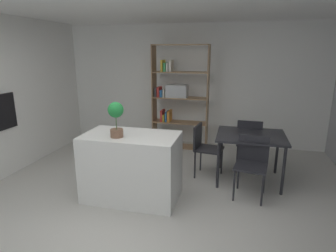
{
  "coord_description": "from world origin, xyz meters",
  "views": [
    {
      "loc": [
        1.24,
        -2.99,
        2.03
      ],
      "look_at": [
        0.38,
        0.48,
        1.08
      ],
      "focal_mm": 30.35,
      "sensor_mm": 36.0,
      "label": 1
    }
  ],
  "objects_px": {
    "dining_table": "(251,140)",
    "built_in_oven": "(0,113)",
    "potted_plant_on_island": "(116,116)",
    "kitchen_island": "(132,167)",
    "open_bookshelf": "(176,96)",
    "dining_chair_island_side": "(204,145)",
    "dining_chair_far": "(249,140)",
    "dining_chair_near": "(252,160)"
  },
  "relations": [
    {
      "from": "open_bookshelf",
      "to": "dining_chair_island_side",
      "type": "xyz_separation_m",
      "value": [
        0.77,
        -1.35,
        -0.58
      ]
    },
    {
      "from": "potted_plant_on_island",
      "to": "dining_chair_island_side",
      "type": "bearing_deg",
      "value": 47.88
    },
    {
      "from": "open_bookshelf",
      "to": "dining_chair_near",
      "type": "xyz_separation_m",
      "value": [
        1.52,
        -1.84,
        -0.58
      ]
    },
    {
      "from": "dining_chair_island_side",
      "to": "dining_chair_far",
      "type": "bearing_deg",
      "value": -49.42
    },
    {
      "from": "built_in_oven",
      "to": "dining_chair_near",
      "type": "distance_m",
      "value": 3.95
    },
    {
      "from": "potted_plant_on_island",
      "to": "built_in_oven",
      "type": "bearing_deg",
      "value": 171.92
    },
    {
      "from": "potted_plant_on_island",
      "to": "open_bookshelf",
      "type": "height_order",
      "value": "open_bookshelf"
    },
    {
      "from": "kitchen_island",
      "to": "dining_chair_far",
      "type": "height_order",
      "value": "kitchen_island"
    },
    {
      "from": "potted_plant_on_island",
      "to": "dining_table",
      "type": "xyz_separation_m",
      "value": [
        1.76,
        1.12,
        -0.53
      ]
    },
    {
      "from": "dining_chair_near",
      "to": "built_in_oven",
      "type": "bearing_deg",
      "value": -166.82
    },
    {
      "from": "open_bookshelf",
      "to": "dining_table",
      "type": "xyz_separation_m",
      "value": [
        1.5,
        -1.37,
        -0.42
      ]
    },
    {
      "from": "kitchen_island",
      "to": "potted_plant_on_island",
      "type": "height_order",
      "value": "potted_plant_on_island"
    },
    {
      "from": "kitchen_island",
      "to": "potted_plant_on_island",
      "type": "relative_size",
      "value": 2.78
    },
    {
      "from": "kitchen_island",
      "to": "potted_plant_on_island",
      "type": "distance_m",
      "value": 0.77
    },
    {
      "from": "potted_plant_on_island",
      "to": "dining_chair_near",
      "type": "xyz_separation_m",
      "value": [
        1.77,
        0.64,
        -0.69
      ]
    },
    {
      "from": "kitchen_island",
      "to": "dining_table",
      "type": "relative_size",
      "value": 1.24
    },
    {
      "from": "potted_plant_on_island",
      "to": "dining_chair_island_side",
      "type": "relative_size",
      "value": 0.54
    },
    {
      "from": "open_bookshelf",
      "to": "dining_chair_island_side",
      "type": "height_order",
      "value": "open_bookshelf"
    },
    {
      "from": "potted_plant_on_island",
      "to": "dining_chair_near",
      "type": "bearing_deg",
      "value": 19.99
    },
    {
      "from": "potted_plant_on_island",
      "to": "dining_chair_island_side",
      "type": "xyz_separation_m",
      "value": [
        1.02,
        1.13,
        -0.69
      ]
    },
    {
      "from": "built_in_oven",
      "to": "dining_chair_far",
      "type": "height_order",
      "value": "built_in_oven"
    },
    {
      "from": "kitchen_island",
      "to": "dining_chair_island_side",
      "type": "xyz_separation_m",
      "value": [
        0.89,
        0.99,
        0.06
      ]
    },
    {
      "from": "kitchen_island",
      "to": "dining_chair_island_side",
      "type": "height_order",
      "value": "kitchen_island"
    },
    {
      "from": "dining_table",
      "to": "dining_chair_near",
      "type": "distance_m",
      "value": 0.5
    },
    {
      "from": "dining_chair_far",
      "to": "dining_chair_near",
      "type": "bearing_deg",
      "value": 93.68
    },
    {
      "from": "dining_chair_far",
      "to": "dining_chair_near",
      "type": "height_order",
      "value": "dining_chair_far"
    },
    {
      "from": "dining_chair_island_side",
      "to": "dining_chair_far",
      "type": "relative_size",
      "value": 0.97
    },
    {
      "from": "built_in_oven",
      "to": "dining_chair_far",
      "type": "xyz_separation_m",
      "value": [
        3.87,
        1.29,
        -0.56
      ]
    },
    {
      "from": "potted_plant_on_island",
      "to": "dining_table",
      "type": "height_order",
      "value": "potted_plant_on_island"
    },
    {
      "from": "dining_table",
      "to": "built_in_oven",
      "type": "bearing_deg",
      "value": -168.08
    },
    {
      "from": "dining_table",
      "to": "dining_chair_near",
      "type": "height_order",
      "value": "dining_chair_near"
    },
    {
      "from": "open_bookshelf",
      "to": "dining_chair_near",
      "type": "height_order",
      "value": "open_bookshelf"
    },
    {
      "from": "dining_chair_near",
      "to": "potted_plant_on_island",
      "type": "bearing_deg",
      "value": -151.85
    },
    {
      "from": "open_bookshelf",
      "to": "potted_plant_on_island",
      "type": "bearing_deg",
      "value": -95.76
    },
    {
      "from": "kitchen_island",
      "to": "dining_table",
      "type": "xyz_separation_m",
      "value": [
        1.62,
        0.98,
        0.22
      ]
    },
    {
      "from": "dining_table",
      "to": "dining_chair_far",
      "type": "distance_m",
      "value": 0.5
    },
    {
      "from": "dining_chair_near",
      "to": "open_bookshelf",
      "type": "bearing_deg",
      "value": 137.61
    },
    {
      "from": "built_in_oven",
      "to": "kitchen_island",
      "type": "relative_size",
      "value": 0.47
    },
    {
      "from": "dining_chair_far",
      "to": "dining_chair_near",
      "type": "relative_size",
      "value": 1.04
    },
    {
      "from": "open_bookshelf",
      "to": "dining_chair_near",
      "type": "distance_m",
      "value": 2.46
    },
    {
      "from": "built_in_oven",
      "to": "potted_plant_on_island",
      "type": "height_order",
      "value": "potted_plant_on_island"
    },
    {
      "from": "built_in_oven",
      "to": "open_bookshelf",
      "type": "relative_size",
      "value": 0.28
    }
  ]
}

